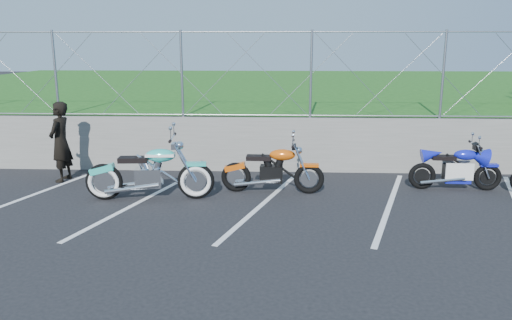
{
  "coord_description": "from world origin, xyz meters",
  "views": [
    {
      "loc": [
        0.25,
        -8.17,
        3.01
      ],
      "look_at": [
        -0.17,
        1.3,
        0.78
      ],
      "focal_mm": 35.0,
      "sensor_mm": 36.0,
      "label": 1
    }
  ],
  "objects_px": {
    "sportbike_blue": "(457,170)",
    "person_standing": "(61,142)",
    "cruiser_turquoise": "(151,175)",
    "naked_orange": "(274,171)"
  },
  "relations": [
    {
      "from": "sportbike_blue",
      "to": "person_standing",
      "type": "bearing_deg",
      "value": 179.85
    },
    {
      "from": "cruiser_turquoise",
      "to": "sportbike_blue",
      "type": "height_order",
      "value": "cruiser_turquoise"
    },
    {
      "from": "cruiser_turquoise",
      "to": "sportbike_blue",
      "type": "xyz_separation_m",
      "value": [
        6.19,
        0.93,
        -0.08
      ]
    },
    {
      "from": "cruiser_turquoise",
      "to": "sportbike_blue",
      "type": "bearing_deg",
      "value": 3.78
    },
    {
      "from": "naked_orange",
      "to": "person_standing",
      "type": "height_order",
      "value": "person_standing"
    },
    {
      "from": "person_standing",
      "to": "naked_orange",
      "type": "bearing_deg",
      "value": 86.23
    },
    {
      "from": "naked_orange",
      "to": "person_standing",
      "type": "xyz_separation_m",
      "value": [
        -4.71,
        0.71,
        0.43
      ]
    },
    {
      "from": "naked_orange",
      "to": "cruiser_turquoise",
      "type": "bearing_deg",
      "value": -164.02
    },
    {
      "from": "cruiser_turquoise",
      "to": "naked_orange",
      "type": "xyz_separation_m",
      "value": [
        2.38,
        0.55,
        -0.05
      ]
    },
    {
      "from": "naked_orange",
      "to": "person_standing",
      "type": "relative_size",
      "value": 1.2
    }
  ]
}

